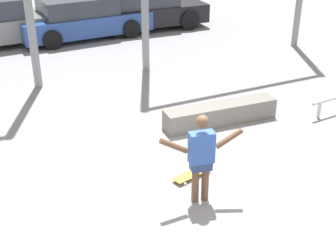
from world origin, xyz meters
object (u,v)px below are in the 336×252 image
at_px(skateboard, 192,174).
at_px(parked_car_black, 145,9).
at_px(skateboarder, 201,155).
at_px(grind_box, 220,114).
at_px(parked_car_blue, 82,18).

distance_m(skateboard, parked_car_black, 10.03).
height_order(skateboarder, grind_box, skateboarder).
xyz_separation_m(grind_box, parked_car_black, (1.60, 7.87, 0.48)).
relative_size(skateboard, parked_car_black, 0.18).
relative_size(parked_car_blue, parked_car_black, 1.04).
distance_m(skateboarder, parked_car_blue, 10.00).
bearing_deg(skateboarder, skateboard, 83.03).
xyz_separation_m(skateboard, grind_box, (1.56, 1.63, 0.15)).
xyz_separation_m(skateboarder, skateboard, (0.20, 0.63, -0.77)).
height_order(skateboarder, skateboard, skateboarder).
relative_size(grind_box, parked_car_black, 0.59).
bearing_deg(skateboarder, parked_car_blue, 94.71).
bearing_deg(parked_car_blue, skateboard, -97.70).
bearing_deg(parked_car_blue, grind_box, -87.14).
xyz_separation_m(parked_car_blue, parked_car_black, (2.37, 0.18, 0.04)).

